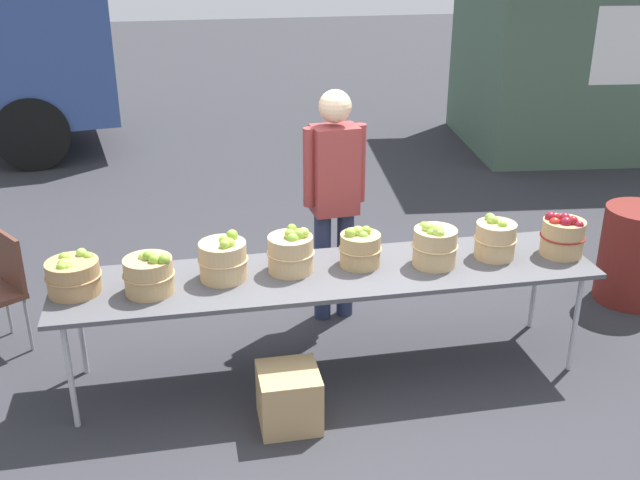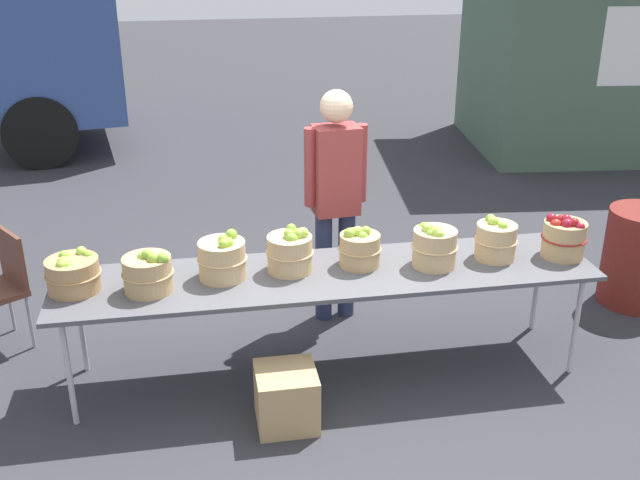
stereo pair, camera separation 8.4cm
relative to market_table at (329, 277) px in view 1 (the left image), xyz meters
name	(u,v)px [view 1 (the left image)]	position (x,y,z in m)	size (l,w,h in m)	color
ground_plane	(328,370)	(0.00, 0.00, -0.72)	(40.00, 40.00, 0.00)	#2D2D33
market_table	(329,277)	(0.00, 0.00, 0.00)	(3.50, 0.76, 0.75)	#4C4C51
apple_basket_green_0	(73,275)	(-1.58, 0.02, 0.15)	(0.34, 0.34, 0.25)	#A87F51
apple_basket_green_1	(149,274)	(-1.13, -0.07, 0.15)	(0.32, 0.32, 0.28)	tan
apple_basket_green_2	(223,259)	(-0.67, 0.04, 0.16)	(0.32, 0.32, 0.30)	tan
apple_basket_green_3	(291,252)	(-0.24, 0.07, 0.17)	(0.31, 0.31, 0.30)	tan
apple_basket_green_4	(360,248)	(0.22, 0.07, 0.15)	(0.29, 0.29, 0.27)	tan
apple_basket_green_5	(434,245)	(0.70, -0.02, 0.17)	(0.30, 0.30, 0.30)	tan
apple_basket_green_6	(495,239)	(1.14, 0.02, 0.16)	(0.29, 0.29, 0.29)	tan
apple_basket_red_0	(563,236)	(1.61, -0.03, 0.17)	(0.30, 0.30, 0.30)	tan
vendor_adult	(334,189)	(0.20, 0.76, 0.33)	(0.47, 0.26, 1.77)	#262D4C
food_kiosk	(586,41)	(4.50, 4.93, 0.67)	(3.79, 3.26, 2.74)	#47604C
trash_barrel	(635,255)	(2.62, 0.57, -0.33)	(0.55, 0.55, 0.78)	maroon
produce_crate	(289,397)	(-0.35, -0.52, -0.54)	(0.37, 0.37, 0.37)	tan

